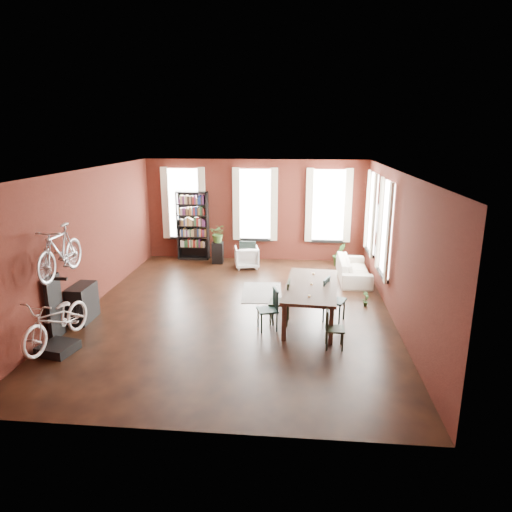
# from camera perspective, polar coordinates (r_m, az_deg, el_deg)

# --- Properties ---
(room) EXTENTS (9.00, 9.04, 3.22)m
(room) POSITION_cam_1_polar(r_m,az_deg,el_deg) (10.68, -0.75, 5.15)
(room) COLOR black
(room) RESTS_ON ground
(dining_table) EXTENTS (1.28, 2.48, 0.82)m
(dining_table) POSITION_cam_1_polar(r_m,az_deg,el_deg) (10.07, 6.87, -5.81)
(dining_table) COLOR #47352A
(dining_table) RESTS_ON ground
(dining_chair_a) EXTENTS (0.51, 0.51, 0.87)m
(dining_chair_a) POSITION_cam_1_polar(r_m,az_deg,el_deg) (9.54, 1.44, -6.74)
(dining_chair_a) COLOR #193937
(dining_chair_a) RESTS_ON ground
(dining_chair_b) EXTENTS (0.46, 0.46, 0.95)m
(dining_chair_b) POSITION_cam_1_polar(r_m,az_deg,el_deg) (9.85, 2.97, -5.78)
(dining_chair_b) COLOR #1E2D1B
(dining_chair_b) RESTS_ON ground
(dining_chair_c) EXTENTS (0.36, 0.36, 0.78)m
(dining_chair_c) POSITION_cam_1_polar(r_m,az_deg,el_deg) (8.90, 9.81, -8.95)
(dining_chair_c) COLOR black
(dining_chair_c) RESTS_ON ground
(dining_chair_d) EXTENTS (0.57, 0.57, 0.95)m
(dining_chair_d) POSITION_cam_1_polar(r_m,az_deg,el_deg) (10.09, 9.75, -5.48)
(dining_chair_d) COLOR #183335
(dining_chair_d) RESTS_ON ground
(bookshelf) EXTENTS (1.00, 0.32, 2.20)m
(bookshelf) POSITION_cam_1_polar(r_m,az_deg,el_deg) (14.82, -7.89, 3.77)
(bookshelf) COLOR black
(bookshelf) RESTS_ON ground
(white_armchair) EXTENTS (0.81, 0.78, 0.72)m
(white_armchair) POSITION_cam_1_polar(r_m,az_deg,el_deg) (13.88, -1.17, -0.02)
(white_armchair) COLOR white
(white_armchair) RESTS_ON ground
(cream_sofa) EXTENTS (0.61, 2.08, 0.81)m
(cream_sofa) POSITION_cam_1_polar(r_m,az_deg,el_deg) (13.04, 12.12, -1.14)
(cream_sofa) COLOR beige
(cream_sofa) RESTS_ON ground
(striped_rug) EXTENTS (1.10, 1.66, 0.01)m
(striped_rug) POSITION_cam_1_polar(r_m,az_deg,el_deg) (11.80, 0.75, -4.58)
(striped_rug) COLOR black
(striped_rug) RESTS_ON ground
(bike_trainer) EXTENTS (0.70, 0.70, 0.17)m
(bike_trainer) POSITION_cam_1_polar(r_m,az_deg,el_deg) (9.48, -23.50, -10.52)
(bike_trainer) COLOR black
(bike_trainer) RESTS_ON ground
(bike_wall_rack) EXTENTS (0.16, 0.60, 1.30)m
(bike_wall_rack) POSITION_cam_1_polar(r_m,az_deg,el_deg) (9.93, -23.88, -5.87)
(bike_wall_rack) COLOR black
(bike_wall_rack) RESTS_ON ground
(console_table) EXTENTS (0.40, 0.80, 0.80)m
(console_table) POSITION_cam_1_polar(r_m,az_deg,el_deg) (10.70, -20.87, -5.50)
(console_table) COLOR black
(console_table) RESTS_ON ground
(plant_stand) EXTENTS (0.35, 0.35, 0.67)m
(plant_stand) POSITION_cam_1_polar(r_m,az_deg,el_deg) (14.42, -4.80, 0.43)
(plant_stand) COLOR black
(plant_stand) RESTS_ON ground
(plant_by_sofa) EXTENTS (0.60, 0.80, 0.32)m
(plant_by_sofa) POSITION_cam_1_polar(r_m,az_deg,el_deg) (14.35, 10.30, -0.58)
(plant_by_sofa) COLOR #2D5B24
(plant_by_sofa) RESTS_ON ground
(plant_small) EXTENTS (0.41, 0.38, 0.13)m
(plant_small) POSITION_cam_1_polar(r_m,az_deg,el_deg) (11.21, 13.50, -5.79)
(plant_small) COLOR #295020
(plant_small) RESTS_ON ground
(bicycle_floor) EXTENTS (0.77, 1.03, 1.80)m
(bicycle_floor) POSITION_cam_1_polar(r_m,az_deg,el_deg) (9.14, -23.90, -4.82)
(bicycle_floor) COLOR silver
(bicycle_floor) RESTS_ON bike_trainer
(bicycle_hung) EXTENTS (0.47, 1.00, 1.66)m
(bicycle_hung) POSITION_cam_1_polar(r_m,az_deg,el_deg) (9.41, -23.51, 2.48)
(bicycle_hung) COLOR #A5A8AD
(bicycle_hung) RESTS_ON bike_wall_rack
(plant_on_stand) EXTENTS (0.56, 0.61, 0.45)m
(plant_on_stand) POSITION_cam_1_polar(r_m,az_deg,el_deg) (14.27, -4.74, 2.59)
(plant_on_stand) COLOR #375B24
(plant_on_stand) RESTS_ON plant_stand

